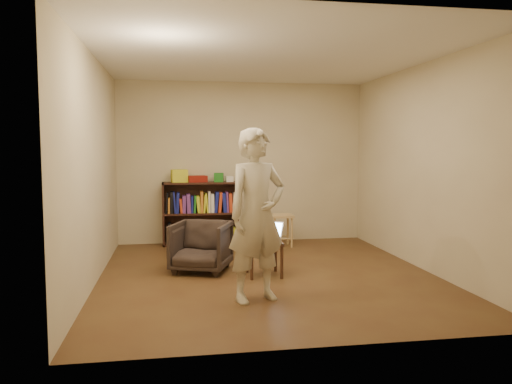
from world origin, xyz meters
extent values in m
plane|color=#462816|center=(0.00, 0.00, 0.00)|extent=(4.50, 4.50, 0.00)
plane|color=white|center=(0.00, 0.00, 2.60)|extent=(4.50, 4.50, 0.00)
plane|color=beige|center=(0.00, 2.25, 1.30)|extent=(4.00, 0.00, 4.00)
plane|color=beige|center=(-2.00, 0.00, 1.30)|extent=(0.00, 4.50, 4.50)
plane|color=beige|center=(2.00, 0.00, 1.30)|extent=(0.00, 4.50, 4.50)
cube|color=black|center=(-1.28, 2.08, 0.50)|extent=(0.03, 0.30, 1.00)
cube|color=black|center=(-0.11, 2.08, 0.50)|extent=(0.03, 0.30, 1.00)
cube|color=black|center=(-0.69, 2.22, 0.50)|extent=(1.20, 0.02, 1.00)
cube|color=black|center=(-0.69, 2.08, 0.01)|extent=(1.20, 0.30, 0.03)
cube|color=black|center=(-0.69, 2.08, 0.50)|extent=(1.14, 0.30, 0.03)
cube|color=black|center=(-0.69, 2.08, 0.98)|extent=(1.20, 0.30, 0.03)
cube|color=yellow|center=(-1.02, 2.10, 1.10)|extent=(0.27, 0.22, 0.20)
cube|color=maroon|center=(-0.75, 2.10, 1.05)|extent=(0.33, 0.27, 0.10)
cube|color=#227820|center=(-0.40, 2.08, 1.07)|extent=(0.16, 0.16, 0.14)
cube|color=white|center=(-0.23, 2.06, 1.04)|extent=(0.12, 0.12, 0.09)
cube|color=#AA8052|center=(0.55, 1.72, 0.48)|extent=(0.34, 0.34, 0.04)
cylinder|color=#AA8052|center=(0.41, 1.58, 0.23)|extent=(0.03, 0.03, 0.46)
cylinder|color=#AA8052|center=(0.68, 1.58, 0.23)|extent=(0.03, 0.03, 0.46)
cylinder|color=#AA8052|center=(0.41, 1.86, 0.23)|extent=(0.03, 0.03, 0.46)
cylinder|color=#AA8052|center=(0.68, 1.86, 0.23)|extent=(0.03, 0.03, 0.46)
imported|color=#302820|center=(-0.78, 0.31, 0.31)|extent=(0.86, 0.87, 0.62)
cube|color=#311A10|center=(-0.05, -0.03, 0.40)|extent=(0.41, 0.41, 0.04)
cylinder|color=#311A10|center=(-0.23, -0.21, 0.19)|extent=(0.04, 0.04, 0.39)
cylinder|color=#311A10|center=(0.13, -0.21, 0.19)|extent=(0.04, 0.04, 0.39)
cylinder|color=#311A10|center=(-0.23, 0.15, 0.19)|extent=(0.04, 0.04, 0.39)
cylinder|color=#311A10|center=(0.13, 0.15, 0.19)|extent=(0.04, 0.04, 0.39)
cube|color=silver|center=(-0.02, -0.01, 0.43)|extent=(0.37, 0.36, 0.02)
cube|color=black|center=(-0.02, -0.01, 0.44)|extent=(0.28, 0.26, 0.00)
cube|color=silver|center=(0.07, 0.11, 0.54)|extent=(0.29, 0.26, 0.20)
cube|color=#ABD5F0|center=(0.07, 0.11, 0.54)|extent=(0.25, 0.22, 0.17)
imported|color=beige|center=(-0.29, -0.98, 0.87)|extent=(0.74, 0.61, 1.74)
camera|label=1|loc=(-1.11, -5.85, 1.53)|focal=35.00mm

